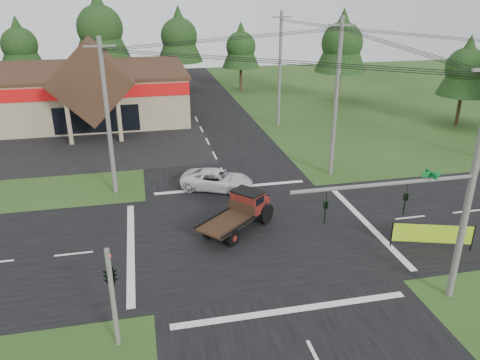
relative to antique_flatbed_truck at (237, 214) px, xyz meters
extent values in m
plane|color=#224017|center=(0.86, -0.72, -1.10)|extent=(120.00, 120.00, 0.00)
cube|color=black|center=(0.86, -0.72, -1.09)|extent=(12.00, 120.00, 0.02)
cube|color=black|center=(0.86, -0.72, -1.09)|extent=(120.00, 12.00, 0.02)
cube|color=black|center=(-13.14, 18.28, -1.09)|extent=(28.00, 14.00, 0.02)
cube|color=tan|center=(-15.14, 29.28, 1.40)|extent=(30.00, 15.00, 5.00)
cube|color=#3C2618|center=(-15.14, 29.28, 3.95)|extent=(30.40, 15.40, 0.30)
cube|color=#B20D0E|center=(-15.14, 21.73, 3.00)|extent=(30.00, 0.12, 1.20)
cube|color=#3C2618|center=(-9.14, 20.78, 4.20)|extent=(7.78, 4.00, 7.78)
cylinder|color=tan|center=(-11.34, 19.08, 0.90)|extent=(0.40, 0.40, 4.00)
cylinder|color=tan|center=(-6.94, 19.08, 0.90)|extent=(0.40, 0.40, 4.00)
cube|color=black|center=(-9.14, 21.76, 0.40)|extent=(8.00, 0.08, 2.60)
cylinder|color=#595651|center=(8.36, -8.22, 2.40)|extent=(0.24, 0.24, 7.00)
cylinder|color=#595651|center=(4.36, -8.22, 4.90)|extent=(8.00, 0.16, 0.16)
imported|color=black|center=(5.36, -8.22, 3.90)|extent=(0.16, 0.20, 1.00)
imported|color=black|center=(1.86, -8.22, 3.90)|extent=(0.16, 0.20, 1.00)
cube|color=#0C6626|center=(6.36, -8.22, 5.15)|extent=(0.80, 0.04, 0.22)
cylinder|color=#595651|center=(-6.64, -8.22, 1.10)|extent=(0.20, 0.20, 4.40)
imported|color=black|center=(-6.64, -8.02, 2.60)|extent=(0.53, 2.48, 1.00)
sphere|color=#FF0C0C|center=(-6.64, -7.87, 2.80)|extent=(0.18, 0.18, 0.18)
cylinder|color=#595651|center=(8.36, -8.22, 4.40)|extent=(0.30, 0.30, 11.00)
cylinder|color=#595651|center=(-7.14, 7.28, 4.15)|extent=(0.30, 0.30, 10.50)
cube|color=#595651|center=(-7.14, 7.28, 8.80)|extent=(2.00, 0.12, 0.12)
cylinder|color=#595651|center=(8.86, 7.28, 4.65)|extent=(0.30, 0.30, 11.50)
cube|color=#595651|center=(8.86, 7.28, 9.80)|extent=(2.00, 0.12, 0.12)
cylinder|color=#595651|center=(8.86, 21.28, 4.50)|extent=(0.30, 0.30, 11.20)
cube|color=#595651|center=(8.86, 21.28, 9.50)|extent=(2.00, 0.12, 0.12)
cylinder|color=#332316|center=(-19.14, 41.28, 0.65)|extent=(0.36, 0.36, 3.50)
cone|color=black|center=(-19.14, 41.28, 5.70)|extent=(5.60, 5.60, 6.60)
sphere|color=black|center=(-19.14, 41.28, 5.40)|extent=(4.40, 4.40, 4.40)
cylinder|color=#332316|center=(-9.14, 40.28, 1.17)|extent=(0.36, 0.36, 4.55)
cone|color=black|center=(-9.14, 40.28, 7.74)|extent=(7.28, 7.28, 8.58)
sphere|color=black|center=(-9.14, 40.28, 7.35)|extent=(5.72, 5.72, 5.72)
cylinder|color=#332316|center=(0.86, 41.28, 0.82)|extent=(0.36, 0.36, 3.85)
cone|color=black|center=(0.86, 41.28, 6.38)|extent=(6.16, 6.16, 7.26)
sphere|color=black|center=(0.86, 41.28, 6.05)|extent=(4.84, 4.84, 4.84)
cylinder|color=#332316|center=(8.86, 39.28, 0.47)|extent=(0.36, 0.36, 3.15)
cone|color=black|center=(8.86, 39.28, 5.02)|extent=(5.04, 5.04, 5.94)
sphere|color=black|center=(8.86, 39.28, 4.75)|extent=(3.96, 3.96, 3.96)
cylinder|color=#332316|center=(18.86, 29.28, 0.82)|extent=(0.36, 0.36, 3.85)
cone|color=black|center=(18.86, 29.28, 6.38)|extent=(6.16, 6.16, 7.26)
sphere|color=black|center=(18.86, 29.28, 6.05)|extent=(4.84, 4.84, 4.84)
cylinder|color=#332316|center=(26.86, 17.28, 0.47)|extent=(0.36, 0.36, 3.15)
cone|color=black|center=(26.86, 17.28, 5.02)|extent=(5.04, 5.04, 5.94)
sphere|color=black|center=(26.86, 17.28, 4.75)|extent=(3.96, 3.96, 3.96)
imported|color=silver|center=(-0.12, 6.29, -0.40)|extent=(5.53, 4.14, 1.40)
camera|label=1|loc=(-5.02, -23.79, 12.23)|focal=35.00mm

